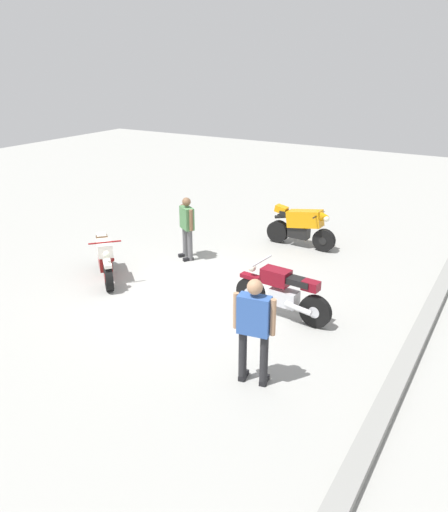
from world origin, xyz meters
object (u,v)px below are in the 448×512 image
motorcycle_cream_vintage (105,259)px  motorcycle_maroon_cruiser (283,292)px  motorcycle_orange_sportbike (301,225)px  person_in_blue_shirt (254,325)px  person_in_green_shirt (187,225)px

motorcycle_cream_vintage → motorcycle_maroon_cruiser: bearing=46.6°
motorcycle_maroon_cruiser → motorcycle_cream_vintage: motorcycle_maroon_cruiser is taller
motorcycle_orange_sportbike → motorcycle_maroon_cruiser: size_ratio=0.93×
motorcycle_maroon_cruiser → person_in_blue_shirt: (2.24, 0.54, 0.51)m
motorcycle_orange_sportbike → motorcycle_cream_vintage: 5.26m
motorcycle_orange_sportbike → person_in_green_shirt: size_ratio=1.23×
motorcycle_cream_vintage → person_in_green_shirt: person_in_green_shirt is taller
motorcycle_orange_sportbike → person_in_blue_shirt: bearing=-71.6°
person_in_green_shirt → motorcycle_maroon_cruiser: bearing=96.8°
motorcycle_cream_vintage → person_in_blue_shirt: bearing=20.5°
motorcycle_maroon_cruiser → person_in_blue_shirt: bearing=108.1°
motorcycle_orange_sportbike → motorcycle_cream_vintage: size_ratio=1.25×
person_in_green_shirt → motorcycle_orange_sportbike: bearing=169.8°
motorcycle_maroon_cruiser → person_in_green_shirt: 3.78m
motorcycle_maroon_cruiser → motorcycle_cream_vintage: bearing=9.5°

